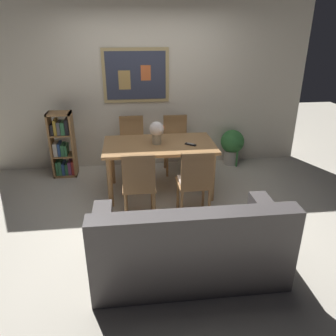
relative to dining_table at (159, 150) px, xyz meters
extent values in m
plane|color=beige|center=(-0.07, -0.58, -0.64)|extent=(12.00, 12.00, 0.00)
cube|color=beige|center=(-0.07, 1.12, 0.66)|extent=(5.20, 0.10, 2.60)
cube|color=tan|center=(-0.26, 1.05, 0.87)|extent=(1.04, 0.02, 0.83)
cube|color=#33384C|center=(-0.26, 1.04, 0.87)|extent=(0.94, 0.01, 0.73)
cube|color=tan|center=(-0.44, 1.03, 0.81)|extent=(0.19, 0.00, 0.29)
cube|color=#D86633|center=(-0.11, 1.03, 0.91)|extent=(0.16, 0.00, 0.23)
cube|color=#9E7042|center=(0.00, 0.00, 0.07)|extent=(1.53, 0.88, 0.04)
cylinder|color=#9E7042|center=(-0.69, -0.36, -0.29)|extent=(0.07, 0.07, 0.70)
cylinder|color=#9E7042|center=(0.69, -0.36, -0.29)|extent=(0.07, 0.07, 0.70)
cylinder|color=#9E7042|center=(-0.69, 0.36, -0.29)|extent=(0.07, 0.07, 0.70)
cylinder|color=#9E7042|center=(0.69, 0.36, -0.29)|extent=(0.07, 0.07, 0.70)
cube|color=#9E7042|center=(0.36, -0.67, -0.20)|extent=(0.40, 0.40, 0.03)
cube|color=beige|center=(0.36, -0.67, -0.18)|extent=(0.36, 0.36, 0.03)
cylinder|color=#9E7042|center=(0.19, -0.84, -0.43)|extent=(0.04, 0.04, 0.42)
cylinder|color=#9E7042|center=(0.53, -0.84, -0.43)|extent=(0.04, 0.04, 0.42)
cylinder|color=#9E7042|center=(0.19, -0.50, -0.43)|extent=(0.04, 0.04, 0.42)
cylinder|color=#9E7042|center=(0.53, -0.50, -0.43)|extent=(0.04, 0.04, 0.42)
cube|color=#9E7042|center=(0.36, -0.85, 0.04)|extent=(0.38, 0.04, 0.46)
cube|color=#9E7042|center=(0.36, -0.85, 0.24)|extent=(0.38, 0.05, 0.06)
cube|color=#9E7042|center=(-0.37, 0.70, -0.20)|extent=(0.40, 0.40, 0.03)
cube|color=beige|center=(-0.37, 0.70, -0.18)|extent=(0.36, 0.36, 0.03)
cylinder|color=#9E7042|center=(-0.20, 0.87, -0.43)|extent=(0.04, 0.04, 0.42)
cylinder|color=#9E7042|center=(-0.54, 0.87, -0.43)|extent=(0.04, 0.04, 0.42)
cylinder|color=#9E7042|center=(-0.20, 0.53, -0.43)|extent=(0.04, 0.04, 0.42)
cylinder|color=#9E7042|center=(-0.54, 0.53, -0.43)|extent=(0.04, 0.04, 0.42)
cube|color=#9E7042|center=(-0.37, 0.88, 0.04)|extent=(0.38, 0.04, 0.46)
cube|color=#9E7042|center=(-0.37, 0.88, 0.24)|extent=(0.38, 0.05, 0.06)
cube|color=#9E7042|center=(-0.31, -0.67, -0.20)|extent=(0.40, 0.40, 0.03)
cube|color=beige|center=(-0.31, -0.67, -0.18)|extent=(0.36, 0.36, 0.03)
cylinder|color=#9E7042|center=(-0.48, -0.84, -0.43)|extent=(0.04, 0.04, 0.42)
cylinder|color=#9E7042|center=(-0.14, -0.84, -0.43)|extent=(0.04, 0.04, 0.42)
cylinder|color=#9E7042|center=(-0.48, -0.50, -0.43)|extent=(0.04, 0.04, 0.42)
cylinder|color=#9E7042|center=(-0.14, -0.50, -0.43)|extent=(0.04, 0.04, 0.42)
cube|color=#9E7042|center=(-0.31, -0.85, 0.04)|extent=(0.38, 0.04, 0.46)
cube|color=#9E7042|center=(-0.31, -0.85, 0.24)|extent=(0.38, 0.05, 0.06)
cube|color=#9E7042|center=(0.34, 0.67, -0.20)|extent=(0.40, 0.40, 0.03)
cube|color=beige|center=(0.34, 0.67, -0.18)|extent=(0.36, 0.36, 0.03)
cylinder|color=#9E7042|center=(0.51, 0.84, -0.43)|extent=(0.04, 0.04, 0.42)
cylinder|color=#9E7042|center=(0.17, 0.84, -0.43)|extent=(0.04, 0.04, 0.42)
cylinder|color=#9E7042|center=(0.51, 0.50, -0.43)|extent=(0.04, 0.04, 0.42)
cylinder|color=#9E7042|center=(0.17, 0.50, -0.43)|extent=(0.04, 0.04, 0.42)
cube|color=#9E7042|center=(0.34, 0.85, 0.04)|extent=(0.38, 0.04, 0.46)
cube|color=#9E7042|center=(0.34, 0.85, 0.24)|extent=(0.38, 0.05, 0.06)
cube|color=#514C4C|center=(0.11, -1.71, -0.44)|extent=(1.80, 0.84, 0.40)
cube|color=#514C4C|center=(0.11, -2.03, -0.02)|extent=(1.80, 0.20, 0.44)
cube|color=#514C4C|center=(-0.70, -1.71, -0.13)|extent=(0.18, 0.80, 0.22)
cube|color=#514C4C|center=(0.92, -1.71, -0.13)|extent=(0.18, 0.80, 0.22)
cube|color=#334C72|center=(-0.34, -1.89, -0.08)|extent=(0.32, 0.16, 0.33)
cube|color=#334C72|center=(0.11, -1.89, -0.08)|extent=(0.32, 0.16, 0.33)
cube|color=#9E7042|center=(-1.62, 0.76, -0.13)|extent=(0.03, 0.28, 1.03)
cube|color=#9E7042|center=(-1.29, 0.76, -0.13)|extent=(0.03, 0.28, 1.03)
cube|color=#9E7042|center=(-1.46, 0.76, -0.63)|extent=(0.36, 0.28, 0.03)
cube|color=#9E7042|center=(-1.46, 0.76, 0.37)|extent=(0.36, 0.28, 0.03)
cube|color=#9E7042|center=(-1.46, 0.76, -0.30)|extent=(0.30, 0.28, 0.02)
cube|color=#9E7042|center=(-1.46, 0.76, 0.05)|extent=(0.30, 0.28, 0.02)
cube|color=#337247|center=(-1.58, 0.76, -0.50)|extent=(0.04, 0.22, 0.22)
cube|color=#337247|center=(-1.53, 0.76, -0.50)|extent=(0.05, 0.22, 0.23)
cube|color=#2D4C8C|center=(-1.48, 0.76, -0.52)|extent=(0.04, 0.22, 0.19)
cube|color=#337247|center=(-1.43, 0.76, -0.52)|extent=(0.04, 0.22, 0.18)
cube|color=#7F3F72|center=(-1.38, 0.76, -0.51)|extent=(0.05, 0.22, 0.21)
cube|color=#B2332D|center=(-1.33, 0.76, -0.50)|extent=(0.05, 0.22, 0.22)
cube|color=beige|center=(-1.56, 0.76, -0.18)|extent=(0.06, 0.22, 0.21)
cube|color=#2D4C8C|center=(-1.51, 0.76, -0.19)|extent=(0.04, 0.22, 0.20)
cube|color=#337247|center=(-1.45, 0.76, -0.20)|extent=(0.05, 0.22, 0.18)
cube|color=#337247|center=(-1.41, 0.76, -0.21)|extent=(0.04, 0.22, 0.17)
cube|color=black|center=(-1.57, 0.76, 0.14)|extent=(0.04, 0.22, 0.17)
cube|color=gold|center=(-1.52, 0.76, 0.17)|extent=(0.04, 0.22, 0.23)
cube|color=#595960|center=(-1.47, 0.76, 0.15)|extent=(0.05, 0.22, 0.20)
cube|color=#337247|center=(-1.41, 0.76, 0.15)|extent=(0.06, 0.22, 0.19)
cube|color=black|center=(-1.35, 0.76, 0.17)|extent=(0.05, 0.22, 0.23)
cylinder|color=#B2ADA3|center=(1.34, 0.90, -0.52)|extent=(0.27, 0.27, 0.25)
cylinder|color=#332319|center=(1.34, 0.90, -0.41)|extent=(0.24, 0.24, 0.02)
sphere|color=#387F3D|center=(1.34, 0.90, -0.24)|extent=(0.40, 0.40, 0.40)
cylinder|color=#387F3D|center=(1.40, 0.76, -0.51)|extent=(0.03, 0.03, 0.32)
cylinder|color=#387F3D|center=(1.47, 0.99, -0.46)|extent=(0.03, 0.03, 0.21)
cylinder|color=tan|center=(-0.03, 0.00, 0.17)|extent=(0.12, 0.12, 0.15)
sphere|color=silver|center=(-0.03, 0.00, 0.31)|extent=(0.20, 0.20, 0.20)
sphere|color=#D86633|center=(-0.07, 0.07, 0.33)|extent=(0.07, 0.07, 0.07)
sphere|color=silver|center=(0.01, -0.07, 0.31)|extent=(0.06, 0.06, 0.06)
sphere|color=#D86633|center=(0.04, 0.02, 0.32)|extent=(0.07, 0.07, 0.07)
cube|color=black|center=(0.42, -0.11, 0.10)|extent=(0.15, 0.13, 0.02)
cube|color=gray|center=(0.42, -0.11, 0.12)|extent=(0.10, 0.09, 0.00)
camera|label=1|loc=(-0.38, -4.29, 1.61)|focal=35.22mm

